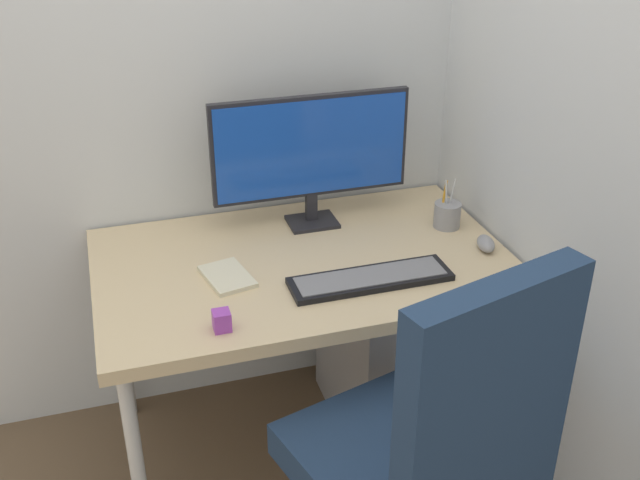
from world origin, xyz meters
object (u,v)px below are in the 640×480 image
at_px(mouse, 486,244).
at_px(desk_clamp_accessory, 222,321).
at_px(filing_cabinet, 402,348).
at_px(notebook, 227,277).
at_px(keyboard, 370,279).
at_px(monitor, 311,150).
at_px(pen_holder, 447,215).
at_px(office_chair, 431,451).

distance_m(mouse, desk_clamp_accessory, 0.87).
height_order(filing_cabinet, desk_clamp_accessory, desk_clamp_accessory).
xyz_separation_m(filing_cabinet, notebook, (-0.60, -0.08, 0.44)).
distance_m(keyboard, desk_clamp_accessory, 0.46).
xyz_separation_m(monitor, pen_holder, (0.41, -0.16, -0.21)).
height_order(pen_holder, desk_clamp_accessory, pen_holder).
relative_size(notebook, desk_clamp_accessory, 3.25).
bearing_deg(notebook, pen_holder, -2.87).
distance_m(pen_holder, desk_clamp_accessory, 0.88).
xyz_separation_m(office_chair, filing_cabinet, (0.26, 0.75, -0.29)).
bearing_deg(keyboard, filing_cabinet, 45.92).
relative_size(filing_cabinet, mouse, 6.44).
relative_size(office_chair, mouse, 12.27).
bearing_deg(mouse, filing_cabinet, 155.64).
relative_size(monitor, keyboard, 1.36).
bearing_deg(desk_clamp_accessory, pen_holder, 24.45).
bearing_deg(office_chair, mouse, 53.60).
xyz_separation_m(mouse, desk_clamp_accessory, (-0.85, -0.19, 0.01)).
relative_size(keyboard, desk_clamp_accessory, 8.63).
height_order(office_chair, pen_holder, office_chair).
bearing_deg(mouse, desk_clamp_accessory, -154.68).
xyz_separation_m(mouse, pen_holder, (-0.05, 0.18, 0.02)).
bearing_deg(filing_cabinet, desk_clamp_accessory, -153.35).
bearing_deg(office_chair, filing_cabinet, 71.02).
bearing_deg(monitor, desk_clamp_accessory, -126.95).
bearing_deg(desk_clamp_accessory, monitor, 53.05).
xyz_separation_m(filing_cabinet, mouse, (0.19, -0.14, 0.45)).
height_order(filing_cabinet, monitor, monitor).
distance_m(filing_cabinet, pen_holder, 0.50).
bearing_deg(office_chair, notebook, 116.87).
distance_m(office_chair, filing_cabinet, 0.85).
bearing_deg(desk_clamp_accessory, keyboard, 13.91).
xyz_separation_m(notebook, desk_clamp_accessory, (-0.06, -0.25, 0.02)).
height_order(keyboard, notebook, keyboard).
height_order(filing_cabinet, mouse, mouse).
height_order(office_chair, desk_clamp_accessory, office_chair).
height_order(office_chair, mouse, office_chair).
bearing_deg(mouse, keyboard, -156.41).
relative_size(office_chair, notebook, 6.31).
distance_m(keyboard, mouse, 0.41).
distance_m(pen_holder, notebook, 0.75).
bearing_deg(mouse, office_chair, -113.45).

